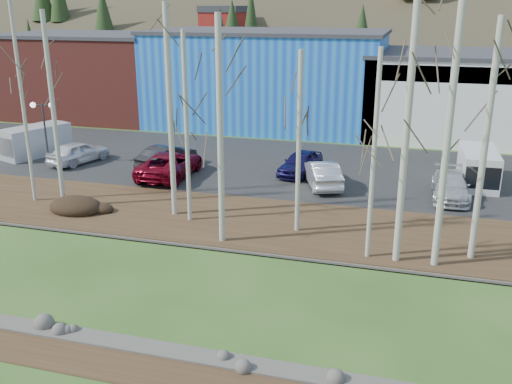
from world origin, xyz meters
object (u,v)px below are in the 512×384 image
(car_4, at_px, (322,173))
(van_grey, at_px, (33,141))
(street_lamp, at_px, (43,116))
(car_0, at_px, (78,152))
(car_3, at_px, (300,163))
(car_1, at_px, (167,157))
(car_2, at_px, (170,164))
(van_white, at_px, (478,168))
(car_5, at_px, (450,186))

(car_4, bearing_deg, van_grey, -24.96)
(street_lamp, relative_size, car_0, 0.94)
(car_3, bearing_deg, car_1, -161.82)
(car_2, bearing_deg, street_lamp, -4.03)
(car_1, xyz_separation_m, car_2, (1.02, -1.76, 0.04))
(car_3, height_order, van_grey, van_grey)
(car_1, xyz_separation_m, van_grey, (-10.47, 0.35, 0.28))
(van_white, bearing_deg, street_lamp, -175.62)
(car_1, xyz_separation_m, car_3, (8.76, 1.03, -0.03))
(street_lamp, height_order, car_0, street_lamp)
(car_5, bearing_deg, car_3, 164.63)
(car_0, xyz_separation_m, car_1, (6.32, 0.50, 0.01))
(car_3, bearing_deg, van_grey, -166.50)
(car_0, xyz_separation_m, van_grey, (-4.15, 0.85, 0.29))
(street_lamp, relative_size, car_5, 0.87)
(car_2, relative_size, van_white, 1.20)
(street_lamp, height_order, van_grey, street_lamp)
(car_2, bearing_deg, car_4, -176.47)
(car_5, xyz_separation_m, van_white, (1.66, 2.98, 0.34))
(van_white, bearing_deg, car_5, -120.74)
(car_4, xyz_separation_m, van_grey, (-20.98, 1.42, 0.28))
(car_5, xyz_separation_m, van_grey, (-28.24, 1.63, 0.35))
(car_1, distance_m, car_2, 2.04)
(street_lamp, distance_m, car_1, 8.66)
(car_1, bearing_deg, street_lamp, 24.24)
(car_1, bearing_deg, van_grey, 13.82)
(car_0, height_order, van_grey, van_grey)
(street_lamp, height_order, car_4, street_lamp)
(car_3, xyz_separation_m, van_white, (10.66, 0.68, 0.31))
(car_5, height_order, van_grey, van_grey)
(street_lamp, xyz_separation_m, car_0, (1.87, 0.73, -2.54))
(car_1, relative_size, car_5, 0.96)
(car_1, bearing_deg, van_white, -159.24)
(car_4, bearing_deg, car_0, -23.03)
(car_0, relative_size, car_4, 0.96)
(van_white, bearing_deg, car_2, -171.01)
(car_0, height_order, car_3, car_0)
(car_2, bearing_deg, car_0, -10.47)
(car_0, height_order, car_2, car_2)
(car_1, relative_size, car_2, 0.80)
(car_3, distance_m, car_4, 2.72)
(car_1, bearing_deg, car_5, -168.37)
(van_grey, bearing_deg, car_0, 7.56)
(car_5, bearing_deg, car_0, 177.14)
(van_white, bearing_deg, car_1, -176.66)
(van_white, bearing_deg, van_grey, -179.08)
(car_0, bearing_deg, car_3, -157.77)
(car_0, height_order, car_5, car_0)
(car_4, bearing_deg, van_white, 176.12)
(car_1, relative_size, car_3, 1.07)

